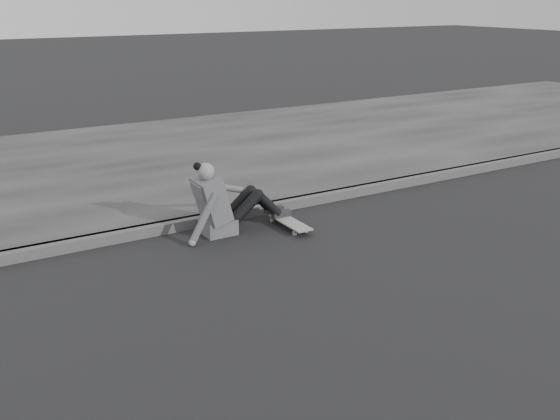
{
  "coord_description": "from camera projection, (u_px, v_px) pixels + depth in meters",
  "views": [
    {
      "loc": [
        -5.01,
        -3.95,
        2.62
      ],
      "look_at": [
        -1.88,
        1.33,
        0.5
      ],
      "focal_mm": 40.0,
      "sensor_mm": 36.0,
      "label": 1
    }
  ],
  "objects": [
    {
      "name": "ground",
      "position": [
        500.0,
        261.0,
        6.48
      ],
      "size": [
        80.0,
        80.0,
        0.0
      ],
      "primitive_type": "plane",
      "color": "black",
      "rests_on": "ground"
    },
    {
      "name": "seated_woman",
      "position": [
        223.0,
        203.0,
        7.16
      ],
      "size": [
        1.38,
        0.46,
        0.88
      ],
      "color": "#535356",
      "rests_on": "ground"
    },
    {
      "name": "sidewalk",
      "position": [
        248.0,
        148.0,
        11.02
      ],
      "size": [
        24.0,
        6.0,
        0.12
      ],
      "primitive_type": "cube",
      "color": "#333333",
      "rests_on": "ground"
    },
    {
      "name": "curb",
      "position": [
        351.0,
        192.0,
        8.56
      ],
      "size": [
        24.0,
        0.16,
        0.12
      ],
      "primitive_type": "cube",
      "color": "#484848",
      "rests_on": "ground"
    },
    {
      "name": "skateboard",
      "position": [
        288.0,
        222.0,
        7.4
      ],
      "size": [
        0.2,
        0.78,
        0.09
      ],
      "color": "gray",
      "rests_on": "ground"
    }
  ]
}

